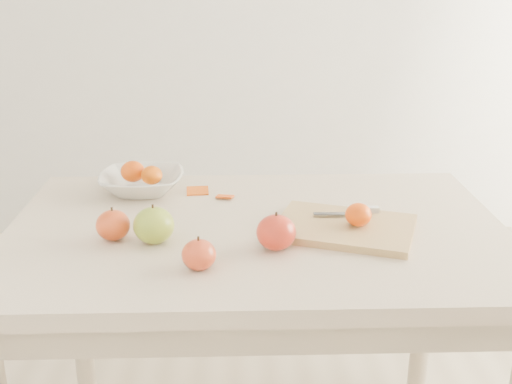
{
  "coord_description": "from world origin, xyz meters",
  "views": [
    {
      "loc": [
        -0.05,
        -1.43,
        1.35
      ],
      "look_at": [
        0.0,
        0.05,
        0.82
      ],
      "focal_mm": 45.0,
      "sensor_mm": 36.0,
      "label": 1
    }
  ],
  "objects": [
    {
      "name": "orange_peel_b",
      "position": [
        -0.08,
        0.2,
        0.75
      ],
      "size": [
        0.05,
        0.04,
        0.01
      ],
      "primitive_type": "cube",
      "rotation": [
        -0.14,
        0.0,
        -0.2
      ],
      "color": "#CF480E",
      "rests_on": "table"
    },
    {
      "name": "paring_knife",
      "position": [
        0.25,
        0.03,
        0.78
      ],
      "size": [
        0.17,
        0.05,
        0.01
      ],
      "color": "white",
      "rests_on": "cutting_board"
    },
    {
      "name": "cutting_board",
      "position": [
        0.21,
        -0.04,
        0.76
      ],
      "size": [
        0.38,
        0.33,
        0.02
      ],
      "primitive_type": "cube",
      "rotation": [
        0.0,
        0.0,
        -0.35
      ],
      "color": "tan",
      "rests_on": "table"
    },
    {
      "name": "apple_red_e",
      "position": [
        -0.13,
        -0.23,
        0.78
      ],
      "size": [
        0.07,
        0.07,
        0.06
      ],
      "primitive_type": "ellipsoid",
      "color": "maroon",
      "rests_on": "table"
    },
    {
      "name": "bowl_tangerine_near",
      "position": [
        -0.33,
        0.27,
        0.81
      ],
      "size": [
        0.07,
        0.07,
        0.06
      ],
      "primitive_type": "ellipsoid",
      "color": "#D94907",
      "rests_on": "fruit_bowl"
    },
    {
      "name": "apple_red_d",
      "position": [
        -0.33,
        -0.07,
        0.79
      ],
      "size": [
        0.08,
        0.08,
        0.07
      ],
      "primitive_type": "ellipsoid",
      "color": "#A01110",
      "rests_on": "table"
    },
    {
      "name": "bowl_tangerine_far",
      "position": [
        -0.28,
        0.24,
        0.8
      ],
      "size": [
        0.06,
        0.06,
        0.05
      ],
      "primitive_type": "ellipsoid",
      "color": "#E56208",
      "rests_on": "fruit_bowl"
    },
    {
      "name": "orange_peel_a",
      "position": [
        -0.16,
        0.24,
        0.75
      ],
      "size": [
        0.06,
        0.05,
        0.01
      ],
      "primitive_type": "cube",
      "rotation": [
        0.21,
        0.0,
        0.08
      ],
      "color": "#C84E0E",
      "rests_on": "table"
    },
    {
      "name": "apple_red_c",
      "position": [
        0.04,
        -0.13,
        0.79
      ],
      "size": [
        0.09,
        0.09,
        0.08
      ],
      "primitive_type": "ellipsoid",
      "color": "#9D0514",
      "rests_on": "table"
    },
    {
      "name": "fruit_bowl",
      "position": [
        -0.31,
        0.26,
        0.78
      ],
      "size": [
        0.23,
        0.23,
        0.06
      ],
      "primitive_type": "imported",
      "color": "silver",
      "rests_on": "table"
    },
    {
      "name": "board_tangerine",
      "position": [
        0.24,
        -0.05,
        0.8
      ],
      "size": [
        0.06,
        0.06,
        0.05
      ],
      "primitive_type": "ellipsoid",
      "color": "#E24208",
      "rests_on": "cutting_board"
    },
    {
      "name": "apple_green",
      "position": [
        -0.23,
        -0.09,
        0.79
      ],
      "size": [
        0.09,
        0.09,
        0.08
      ],
      "primitive_type": "ellipsoid",
      "color": "#5F8615",
      "rests_on": "table"
    },
    {
      "name": "table",
      "position": [
        0.0,
        0.0,
        0.65
      ],
      "size": [
        1.2,
        0.8,
        0.75
      ],
      "color": "beige",
      "rests_on": "ground"
    }
  ]
}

